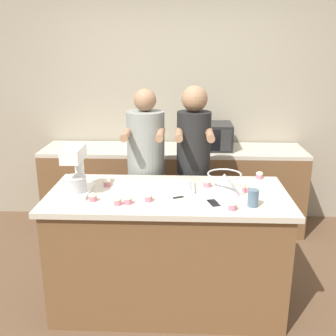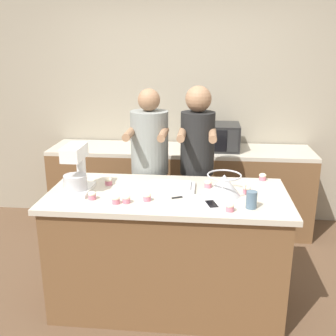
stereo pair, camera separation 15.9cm
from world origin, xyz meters
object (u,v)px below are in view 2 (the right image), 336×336
person_right (197,173)px  cupcake_6 (126,199)px  cell_phone (212,205)px  cupcake_1 (263,177)px  cupcake_0 (208,184)px  mixing_bowl (224,184)px  baking_tray (171,187)px  stand_mixer (76,172)px  microwave_oven (213,137)px  cupcake_4 (109,181)px  cupcake_2 (147,197)px  cupcake_9 (230,207)px  cupcake_8 (78,176)px  cupcake_5 (116,199)px  cupcake_7 (247,189)px  knife (184,197)px  person_left (150,176)px  drinking_glass (252,200)px  cupcake_3 (92,195)px

person_right → cupcake_6: 0.95m
cell_phone → cupcake_1: 0.70m
cupcake_0 → cupcake_1: same height
mixing_bowl → baking_tray: 0.41m
stand_mixer → cupcake_0: 0.99m
baking_tray → cupcake_0: bearing=11.3°
microwave_oven → cupcake_4: (-0.82, -1.25, -0.09)m
cupcake_2 → cupcake_9: size_ratio=1.00×
person_right → cupcake_8: (-0.95, -0.38, 0.07)m
cupcake_4 → cupcake_5: 0.40m
cupcake_6 → cupcake_7: (0.85, 0.27, 0.00)m
person_right → cupcake_8: person_right is taller
cupcake_5 → cupcake_0: bearing=31.4°
baking_tray → cupcake_9: size_ratio=6.12×
mixing_bowl → stand_mixer: bearing=-178.0°
stand_mixer → cupcake_6: 0.46m
cupcake_6 → cupcake_8: size_ratio=1.00×
cupcake_0 → baking_tray: bearing=-168.7°
person_right → knife: person_right is taller
stand_mixer → cupcake_1: (1.41, 0.40, -0.13)m
person_left → cupcake_2: size_ratio=27.38×
drinking_glass → cupcake_4: (-1.06, 0.36, -0.03)m
cell_phone → knife: size_ratio=0.77×
cupcake_5 → microwave_oven: bearing=67.3°
cupcake_7 → cupcake_8: size_ratio=1.00×
stand_mixer → drinking_glass: (1.26, -0.19, -0.10)m
stand_mixer → microwave_oven: (1.01, 1.42, -0.03)m
cupcake_3 → microwave_oven: bearing=61.0°
person_right → cupcake_5: bearing=-122.4°
cell_phone → cupcake_3: size_ratio=2.66×
person_left → cupcake_3: person_left is taller
cupcake_0 → cupcake_6: 0.67m
cupcake_8 → cupcake_2: bearing=-32.0°
person_right → mixing_bowl: size_ratio=6.61×
drinking_glass → cupcake_4: bearing=161.4°
cupcake_8 → person_left: bearing=35.3°
cupcake_3 → mixing_bowl: bearing=10.7°
cupcake_1 → cupcake_7: same height
stand_mixer → cupcake_1: bearing=15.9°
knife → cupcake_4: cupcake_4 is taller
cell_phone → cupcake_6: (-0.59, -0.01, 0.02)m
cupcake_5 → cupcake_9: same height
drinking_glass → mixing_bowl: bearing=127.9°
knife → cupcake_7: cupcake_7 is taller
stand_mixer → knife: size_ratio=1.74×
cupcake_8 → knife: bearing=-18.5°
stand_mixer → cupcake_2: bearing=-13.1°
stand_mixer → cupcake_7: size_ratio=5.99×
microwave_oven → cupcake_4: 1.50m
person_left → cupcake_8: bearing=-144.7°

